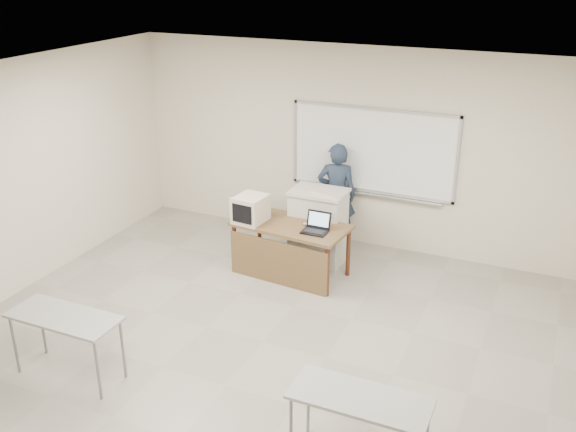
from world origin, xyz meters
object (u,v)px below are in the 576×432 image
at_px(whiteboard, 373,152).
at_px(laptop, 316,227).
at_px(keyboard, 326,194).
at_px(mouse, 306,224).
at_px(instructor_desk, 288,240).
at_px(crt_monitor, 251,209).
at_px(podium, 318,226).
at_px(presenter, 336,195).

xyz_separation_m(whiteboard, laptop, (-0.30, -1.45, -0.67)).
relative_size(laptop, keyboard, 0.76).
distance_m(laptop, mouse, 0.24).
xyz_separation_m(instructor_desk, crt_monitor, (-0.55, -0.01, 0.37)).
distance_m(podium, presenter, 0.72).
height_order(instructor_desk, presenter, presenter).
distance_m(instructor_desk, crt_monitor, 0.66).
bearing_deg(instructor_desk, whiteboard, 70.09).
bearing_deg(laptop, instructor_desk, -174.89).
distance_m(laptop, keyboard, 0.56).
height_order(crt_monitor, mouse, crt_monitor).
bearing_deg(instructor_desk, keyboard, 60.48).
bearing_deg(podium, presenter, 87.52).
height_order(laptop, presenter, presenter).
distance_m(instructor_desk, presenter, 1.33).
bearing_deg(crt_monitor, mouse, 18.52).
relative_size(podium, crt_monitor, 2.44).
xyz_separation_m(instructor_desk, mouse, (0.20, 0.16, 0.21)).
distance_m(mouse, presenter, 1.13).
distance_m(whiteboard, crt_monitor, 2.02).
bearing_deg(whiteboard, keyboard, -109.68).
relative_size(crt_monitor, mouse, 4.93).
height_order(instructor_desk, keyboard, keyboard).
bearing_deg(crt_monitor, instructor_desk, 6.71).
bearing_deg(laptop, keyboard, 96.55).
height_order(laptop, keyboard, keyboard).
xyz_separation_m(laptop, mouse, (-0.20, 0.13, -0.04)).
distance_m(instructor_desk, laptop, 0.47).
relative_size(instructor_desk, keyboard, 3.56).
bearing_deg(mouse, presenter, 90.41).
bearing_deg(crt_monitor, laptop, 8.12).
bearing_deg(laptop, podium, 109.23).
bearing_deg(whiteboard, mouse, -110.78).
height_order(podium, laptop, podium).
bearing_deg(laptop, whiteboard, 78.76).
bearing_deg(keyboard, instructor_desk, -109.41).
relative_size(mouse, keyboard, 0.21).
xyz_separation_m(whiteboard, instructor_desk, (-0.70, -1.48, -0.92)).
xyz_separation_m(instructor_desk, laptop, (0.40, 0.03, 0.25)).
bearing_deg(crt_monitor, presenter, 64.58).
bearing_deg(laptop, presenter, 98.24).
relative_size(instructor_desk, podium, 1.43).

